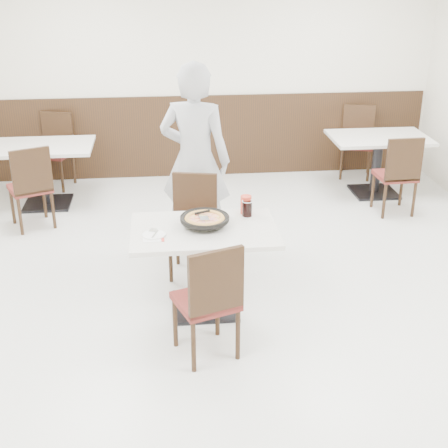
{
  "coord_description": "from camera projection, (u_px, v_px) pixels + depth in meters",
  "views": [
    {
      "loc": [
        -0.64,
        -4.72,
        2.83
      ],
      "look_at": [
        -0.18,
        -0.3,
        0.89
      ],
      "focal_mm": 50.0,
      "sensor_mm": 36.0,
      "label": 1
    }
  ],
  "objects": [
    {
      "name": "wainscot_back",
      "position": [
        208.0,
        136.0,
        8.45
      ],
      "size": [
        5.9,
        0.03,
        1.1
      ],
      "primitive_type": "cube",
      "color": "black",
      "rests_on": "floor"
    },
    {
      "name": "cola_glass",
      "position": [
        247.0,
        209.0,
        5.34
      ],
      "size": [
        0.09,
        0.09,
        0.13
      ],
      "primitive_type": "cylinder",
      "rotation": [
        0.0,
        0.0,
        -0.1
      ],
      "color": "black",
      "rests_on": "main_table"
    },
    {
      "name": "floor",
      "position": [
        241.0,
        302.0,
        5.49
      ],
      "size": [
        7.0,
        7.0,
        0.0
      ],
      "primitive_type": "plane",
      "color": "#B8B9B3",
      "rests_on": "ground"
    },
    {
      "name": "trivet",
      "position": [
        207.0,
        225.0,
        5.13
      ],
      "size": [
        0.13,
        0.13,
        0.04
      ],
      "primitive_type": "cylinder",
      "rotation": [
        0.0,
        0.0,
        -0.1
      ],
      "color": "black",
      "rests_on": "main_table"
    },
    {
      "name": "diner_person",
      "position": [
        195.0,
        160.0,
        6.1
      ],
      "size": [
        0.81,
        0.66,
        1.92
      ],
      "primitive_type": "imported",
      "rotation": [
        0.0,
        0.0,
        2.83
      ],
      "color": "#A8A9AD",
      "rests_on": "floor"
    },
    {
      "name": "bg_table_left",
      "position": [
        45.0,
        175.0,
        7.48
      ],
      "size": [
        1.29,
        0.94,
        0.75
      ],
      "primitive_type": null,
      "rotation": [
        0.0,
        0.0,
        0.12
      ],
      "color": "silver",
      "rests_on": "floor"
    },
    {
      "name": "bg_chair_left_near",
      "position": [
        30.0,
        186.0,
        6.85
      ],
      "size": [
        0.56,
        0.56,
        0.95
      ],
      "primitive_type": null,
      "rotation": [
        0.0,
        0.0,
        0.42
      ],
      "color": "black",
      "rests_on": "floor"
    },
    {
      "name": "chair_far",
      "position": [
        192.0,
        228.0,
        5.8
      ],
      "size": [
        0.5,
        0.5,
        0.95
      ],
      "primitive_type": null,
      "rotation": [
        0.0,
        0.0,
        2.93
      ],
      "color": "black",
      "rests_on": "floor"
    },
    {
      "name": "pizza_server",
      "position": [
        204.0,
        218.0,
        5.08
      ],
      "size": [
        0.08,
        0.09,
        0.0
      ],
      "primitive_type": "cube",
      "rotation": [
        0.0,
        0.0,
        0.07
      ],
      "color": "white",
      "rests_on": "pizza"
    },
    {
      "name": "bg_chair_right_near",
      "position": [
        395.0,
        174.0,
        7.23
      ],
      "size": [
        0.44,
        0.44,
        0.95
      ],
      "primitive_type": null,
      "rotation": [
        0.0,
        0.0,
        0.05
      ],
      "color": "black",
      "rests_on": "floor"
    },
    {
      "name": "fork",
      "position": [
        155.0,
        234.0,
        4.97
      ],
      "size": [
        0.06,
        0.15,
        0.0
      ],
      "primitive_type": "cube",
      "rotation": [
        0.0,
        0.0,
        -0.31
      ],
      "color": "white",
      "rests_on": "side_plate"
    },
    {
      "name": "wall_back",
      "position": [
        208.0,
        72.0,
        8.13
      ],
      "size": [
        6.0,
        0.04,
        2.8
      ],
      "primitive_type": "cube",
      "color": "silver",
      "rests_on": "floor"
    },
    {
      "name": "side_plate",
      "position": [
        154.0,
        235.0,
        4.98
      ],
      "size": [
        0.2,
        0.2,
        0.01
      ],
      "primitive_type": "cylinder",
      "rotation": [
        0.0,
        0.0,
        -0.1
      ],
      "color": "white",
      "rests_on": "napkin"
    },
    {
      "name": "main_table",
      "position": [
        205.0,
        269.0,
        5.26
      ],
      "size": [
        1.27,
        0.92,
        0.75
      ],
      "primitive_type": null,
      "rotation": [
        0.0,
        0.0,
        -0.1
      ],
      "color": "silver",
      "rests_on": "floor"
    },
    {
      "name": "bg_chair_left_far",
      "position": [
        53.0,
        152.0,
        8.02
      ],
      "size": [
        0.53,
        0.53,
        0.95
      ],
      "primitive_type": null,
      "rotation": [
        0.0,
        0.0,
        2.83
      ],
      "color": "black",
      "rests_on": "floor"
    },
    {
      "name": "pizza",
      "position": [
        205.0,
        221.0,
        5.11
      ],
      "size": [
        0.37,
        0.37,
        0.02
      ],
      "primitive_type": "cylinder",
      "rotation": [
        0.0,
        0.0,
        -0.1
      ],
      "color": "gold",
      "rests_on": "pizza_pan"
    },
    {
      "name": "pizza_pan",
      "position": [
        205.0,
        222.0,
        5.14
      ],
      "size": [
        0.39,
        0.39,
        0.01
      ],
      "primitive_type": "cylinder",
      "rotation": [
        0.0,
        0.0,
        -0.1
      ],
      "color": "black",
      "rests_on": "trivet"
    },
    {
      "name": "red_cup",
      "position": [
        246.0,
        205.0,
        5.38
      ],
      "size": [
        0.1,
        0.1,
        0.16
      ],
      "primitive_type": "cylinder",
      "rotation": [
        0.0,
        0.0,
        -0.1
      ],
      "color": "red",
      "rests_on": "main_table"
    },
    {
      "name": "napkin",
      "position": [
        153.0,
        238.0,
        4.94
      ],
      "size": [
        0.16,
        0.16,
        0.0
      ],
      "primitive_type": "cube",
      "rotation": [
        0.0,
        0.0,
        0.04
      ],
      "color": "silver",
      "rests_on": "main_table"
    },
    {
      "name": "bg_chair_right_far",
      "position": [
        357.0,
        143.0,
        8.41
      ],
      "size": [
        0.53,
        0.53,
        0.95
      ],
      "primitive_type": null,
      "rotation": [
        0.0,
        0.0,
        2.82
      ],
      "color": "black",
      "rests_on": "floor"
    },
    {
      "name": "chair_near",
      "position": [
        206.0,
        298.0,
        4.62
      ],
      "size": [
        0.54,
        0.54,
        0.95
      ],
      "primitive_type": null,
      "rotation": [
        0.0,
        0.0,
        0.34
      ],
      "color": "black",
      "rests_on": "floor"
    },
    {
      "name": "bg_table_right",
      "position": [
        376.0,
        165.0,
        7.84
      ],
      "size": [
        1.27,
        0.9,
        0.75
      ],
      "primitive_type": null,
      "rotation": [
        0.0,
        0.0,
        0.09
      ],
      "color": "silver",
      "rests_on": "floor"
    }
  ]
}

